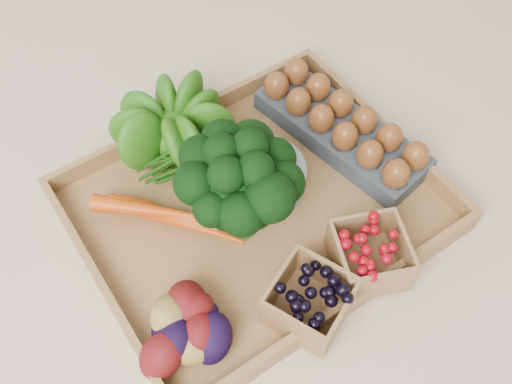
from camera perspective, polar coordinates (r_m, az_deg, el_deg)
ground at (r=0.94m, az=0.00°, el=-2.05°), size 4.00×4.00×0.00m
tray at (r=0.94m, az=0.00°, el=-1.80°), size 0.55×0.45×0.01m
carrots at (r=0.91m, az=-8.89°, el=-2.35°), size 0.20×0.14×0.05m
lettuce at (r=0.96m, az=-8.32°, el=6.88°), size 0.13×0.13×0.13m
broccoli at (r=0.85m, az=-1.61°, el=-0.92°), size 0.18×0.18×0.14m
cherry_bowl at (r=0.94m, az=0.43°, el=1.55°), size 0.15×0.15×0.04m
egg_carton at (r=1.01m, az=8.44°, el=5.93°), size 0.17×0.34×0.04m
potatoes at (r=0.80m, az=-7.12°, el=-12.90°), size 0.15×0.15×0.09m
punnet_blackberry at (r=0.82m, az=5.39°, el=-10.78°), size 0.14×0.14×0.07m
punnet_raspberry at (r=0.86m, az=11.29°, el=-6.18°), size 0.14×0.14×0.07m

